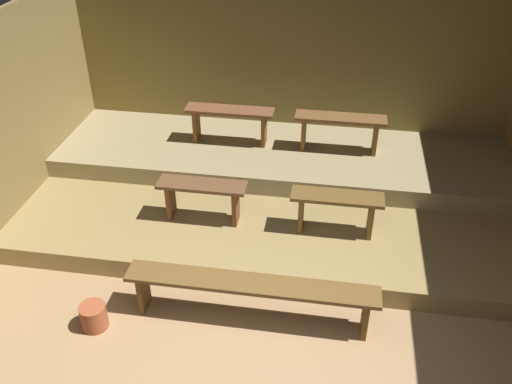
{
  "coord_description": "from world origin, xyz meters",
  "views": [
    {
      "loc": [
        0.64,
        -2.72,
        3.92
      ],
      "look_at": [
        -0.19,
        2.48,
        0.43
      ],
      "focal_mm": 38.15,
      "sensor_mm": 36.0,
      "label": 1
    }
  ],
  "objects_px": {
    "bench_lower_left": "(202,193)",
    "bench_middle_left": "(230,118)",
    "bench_floor_center": "(251,289)",
    "bench_middle_right": "(340,125)",
    "bench_lower_right": "(336,206)",
    "pail_floor": "(94,316)"
  },
  "relations": [
    {
      "from": "bench_lower_left",
      "to": "bench_middle_left",
      "type": "xyz_separation_m",
      "value": [
        0.03,
        1.44,
        0.24
      ]
    },
    {
      "from": "bench_floor_center",
      "to": "bench_middle_right",
      "type": "height_order",
      "value": "bench_middle_right"
    },
    {
      "from": "bench_lower_right",
      "to": "bench_middle_left",
      "type": "height_order",
      "value": "bench_middle_left"
    },
    {
      "from": "bench_middle_right",
      "to": "bench_lower_left",
      "type": "bearing_deg",
      "value": -135.22
    },
    {
      "from": "bench_lower_left",
      "to": "pail_floor",
      "type": "height_order",
      "value": "bench_lower_left"
    },
    {
      "from": "bench_middle_left",
      "to": "pail_floor",
      "type": "relative_size",
      "value": 4.51
    },
    {
      "from": "bench_lower_right",
      "to": "bench_middle_left",
      "type": "bearing_deg",
      "value": 135.22
    },
    {
      "from": "bench_lower_left",
      "to": "bench_floor_center",
      "type": "bearing_deg",
      "value": -58.2
    },
    {
      "from": "bench_lower_right",
      "to": "bench_middle_right",
      "type": "relative_size",
      "value": 0.86
    },
    {
      "from": "bench_lower_left",
      "to": "bench_lower_right",
      "type": "xyz_separation_m",
      "value": [
        1.48,
        0.0,
        0.0
      ]
    },
    {
      "from": "bench_lower_left",
      "to": "bench_lower_right",
      "type": "relative_size",
      "value": 1.0
    },
    {
      "from": "bench_floor_center",
      "to": "bench_middle_right",
      "type": "bearing_deg",
      "value": 75.2
    },
    {
      "from": "bench_middle_right",
      "to": "pail_floor",
      "type": "relative_size",
      "value": 4.51
    },
    {
      "from": "bench_lower_left",
      "to": "pail_floor",
      "type": "relative_size",
      "value": 3.87
    },
    {
      "from": "pail_floor",
      "to": "bench_lower_right",
      "type": "bearing_deg",
      "value": 35.26
    },
    {
      "from": "bench_lower_left",
      "to": "pail_floor",
      "type": "bearing_deg",
      "value": -114.32
    },
    {
      "from": "bench_lower_left",
      "to": "bench_middle_right",
      "type": "relative_size",
      "value": 0.86
    },
    {
      "from": "pail_floor",
      "to": "bench_middle_left",
      "type": "bearing_deg",
      "value": 76.42
    },
    {
      "from": "bench_floor_center",
      "to": "bench_middle_left",
      "type": "relative_size",
      "value": 2.06
    },
    {
      "from": "bench_middle_right",
      "to": "bench_lower_right",
      "type": "bearing_deg",
      "value": -88.99
    },
    {
      "from": "bench_lower_right",
      "to": "bench_middle_left",
      "type": "xyz_separation_m",
      "value": [
        -1.45,
        1.44,
        0.24
      ]
    },
    {
      "from": "bench_middle_right",
      "to": "bench_middle_left",
      "type": "bearing_deg",
      "value": 180.0
    }
  ]
}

